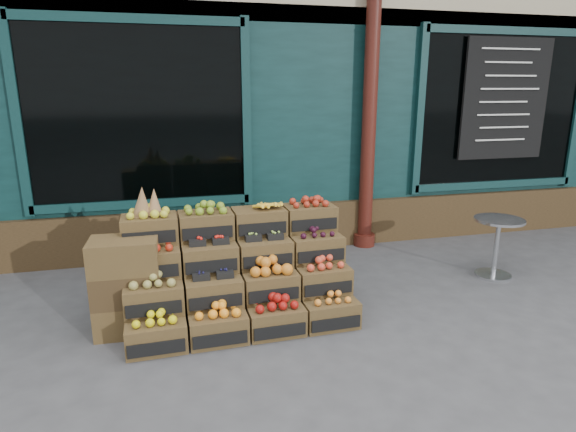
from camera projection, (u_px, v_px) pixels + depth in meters
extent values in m
plane|color=#414143|center=(329.00, 326.00, 4.29)|extent=(60.00, 60.00, 0.00)
cube|color=#0D2C2C|center=(237.00, 67.00, 8.53)|extent=(12.00, 6.00, 4.80)
cube|color=#0D2C2C|center=(273.00, 134.00, 6.01)|extent=(12.00, 0.12, 3.00)
cube|color=#3C2B18|center=(275.00, 227.00, 6.25)|extent=(12.00, 0.18, 0.60)
cube|color=black|center=(138.00, 115.00, 5.50)|extent=(2.40, 0.06, 2.00)
cube|color=black|center=(500.00, 110.00, 6.63)|extent=(2.40, 0.06, 2.00)
cylinder|color=#43160F|center=(369.00, 125.00, 6.08)|extent=(0.18, 0.18, 3.20)
cube|color=black|center=(505.00, 99.00, 6.52)|extent=(1.30, 0.04, 1.60)
cube|color=#4F3B1F|center=(157.00, 335.00, 3.90)|extent=(0.49, 0.34, 0.24)
cube|color=black|center=(157.00, 349.00, 3.74)|extent=(0.44, 0.03, 0.11)
cube|color=yellow|center=(155.00, 317.00, 3.86)|extent=(0.39, 0.26, 0.08)
cube|color=#4F3B1F|center=(218.00, 327.00, 4.03)|extent=(0.49, 0.34, 0.24)
cube|color=black|center=(221.00, 340.00, 3.87)|extent=(0.44, 0.03, 0.11)
cube|color=orange|center=(217.00, 309.00, 3.99)|extent=(0.39, 0.26, 0.09)
cube|color=#4F3B1F|center=(275.00, 319.00, 4.16)|extent=(0.49, 0.34, 0.24)
cube|color=black|center=(281.00, 332.00, 4.00)|extent=(0.44, 0.03, 0.11)
cube|color=maroon|center=(275.00, 302.00, 4.11)|extent=(0.39, 0.26, 0.09)
cube|color=#4F3B1F|center=(330.00, 312.00, 4.29)|extent=(0.49, 0.34, 0.24)
cube|color=black|center=(337.00, 324.00, 4.13)|extent=(0.44, 0.03, 0.11)
cube|color=orange|center=(330.00, 297.00, 4.25)|extent=(0.39, 0.26, 0.06)
cube|color=#4F3B1F|center=(154.00, 298.00, 4.02)|extent=(0.49, 0.34, 0.24)
cube|color=black|center=(155.00, 309.00, 3.86)|extent=(0.44, 0.03, 0.11)
cube|color=olive|center=(153.00, 280.00, 3.98)|extent=(0.39, 0.26, 0.08)
cube|color=#4F3B1F|center=(214.00, 291.00, 4.15)|extent=(0.49, 0.34, 0.24)
cube|color=black|center=(217.00, 302.00, 4.00)|extent=(0.44, 0.03, 0.11)
cube|color=#15143C|center=(213.00, 276.00, 4.12)|extent=(0.39, 0.26, 0.03)
cube|color=#4F3B1F|center=(270.00, 285.00, 4.28)|extent=(0.49, 0.34, 0.24)
cube|color=black|center=(275.00, 295.00, 4.13)|extent=(0.44, 0.03, 0.11)
cube|color=#C86E1B|center=(269.00, 266.00, 4.24)|extent=(0.39, 0.26, 0.11)
cube|color=#4F3B1F|center=(322.00, 279.00, 4.41)|extent=(0.49, 0.34, 0.24)
cube|color=black|center=(329.00, 289.00, 4.26)|extent=(0.44, 0.03, 0.11)
cube|color=red|center=(323.00, 263.00, 4.37)|extent=(0.39, 0.26, 0.08)
cube|color=#4F3B1F|center=(152.00, 262.00, 4.15)|extent=(0.49, 0.34, 0.24)
cube|color=black|center=(152.00, 272.00, 3.99)|extent=(0.44, 0.03, 0.11)
cube|color=#A42311|center=(150.00, 245.00, 4.11)|extent=(0.39, 0.26, 0.08)
cube|color=#4F3B1F|center=(210.00, 257.00, 4.28)|extent=(0.49, 0.34, 0.24)
cube|color=black|center=(212.00, 266.00, 4.12)|extent=(0.44, 0.03, 0.11)
cube|color=red|center=(209.00, 243.00, 4.24)|extent=(0.39, 0.26, 0.03)
cube|color=#4F3B1F|center=(264.00, 252.00, 4.41)|extent=(0.49, 0.34, 0.24)
cube|color=black|center=(269.00, 261.00, 4.25)|extent=(0.44, 0.03, 0.11)
cube|color=#93B947|center=(264.00, 238.00, 4.38)|extent=(0.39, 0.26, 0.03)
cube|color=#4F3B1F|center=(316.00, 247.00, 4.54)|extent=(0.49, 0.34, 0.24)
cube|color=black|center=(322.00, 256.00, 4.38)|extent=(0.44, 0.03, 0.11)
cube|color=black|center=(316.00, 232.00, 4.50)|extent=(0.39, 0.26, 0.06)
cube|color=#4F3B1F|center=(150.00, 229.00, 4.28)|extent=(0.49, 0.34, 0.24)
cube|color=black|center=(150.00, 238.00, 4.12)|extent=(0.44, 0.03, 0.11)
cube|color=gold|center=(148.00, 212.00, 4.23)|extent=(0.39, 0.26, 0.08)
cube|color=#4F3B1F|center=(206.00, 225.00, 4.41)|extent=(0.49, 0.34, 0.24)
cube|color=black|center=(208.00, 233.00, 4.25)|extent=(0.44, 0.03, 0.11)
cube|color=olive|center=(205.00, 208.00, 4.36)|extent=(0.39, 0.26, 0.08)
cube|color=#4F3B1F|center=(259.00, 221.00, 4.54)|extent=(0.49, 0.34, 0.24)
cube|color=black|center=(263.00, 229.00, 4.38)|extent=(0.44, 0.03, 0.11)
cube|color=yellow|center=(259.00, 205.00, 4.50)|extent=(0.39, 0.26, 0.07)
cube|color=#4F3B1F|center=(309.00, 217.00, 4.67)|extent=(0.49, 0.34, 0.24)
cube|color=black|center=(315.00, 225.00, 4.51)|extent=(0.44, 0.03, 0.11)
cube|color=maroon|center=(309.00, 202.00, 4.63)|extent=(0.39, 0.26, 0.07)
cube|color=#3C2B18|center=(243.00, 313.00, 4.28)|extent=(1.98, 0.38, 0.24)
cube|color=#3C2B18|center=(238.00, 291.00, 4.44)|extent=(1.98, 0.38, 0.48)
cube|color=#3C2B18|center=(234.00, 271.00, 4.60)|extent=(1.98, 0.38, 0.72)
cone|color=olive|center=(142.00, 201.00, 4.20)|extent=(0.17, 0.17, 0.28)
cone|color=olive|center=(154.00, 202.00, 4.26)|extent=(0.15, 0.15, 0.24)
cube|color=#4F3B1F|center=(130.00, 316.00, 4.18)|extent=(0.57, 0.41, 0.28)
cube|color=#3C2B18|center=(127.00, 286.00, 4.11)|extent=(0.57, 0.41, 0.28)
cube|color=#4F3B1F|center=(124.00, 255.00, 4.03)|extent=(0.57, 0.41, 0.28)
cylinder|color=#B5B7BC|center=(493.00, 275.00, 5.42)|extent=(0.39, 0.39, 0.03)
cylinder|color=#B5B7BC|center=(496.00, 248.00, 5.34)|extent=(0.05, 0.05, 0.64)
cylinder|color=#B5B7BC|center=(499.00, 220.00, 5.26)|extent=(0.53, 0.53, 0.03)
imported|color=#154A25|center=(154.00, 167.00, 6.18)|extent=(0.87, 0.66, 2.15)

